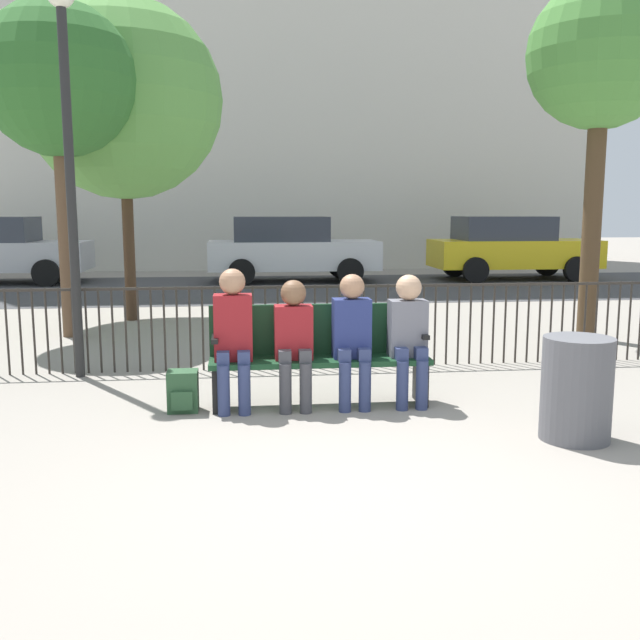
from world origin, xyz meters
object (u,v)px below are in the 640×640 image
tree_1 (602,58)px  seated_person_1 (294,336)px  seated_person_0 (233,331)px  backpack (183,391)px  trash_bin (577,389)px  tree_2 (58,82)px  lamp_post (67,125)px  park_bench (319,351)px  parked_car_1 (290,248)px  parked_car_2 (511,247)px  seated_person_2 (352,332)px  tree_0 (123,100)px  seated_person_3 (409,331)px

tree_1 → seated_person_1: bearing=-144.4°
seated_person_0 → backpack: seated_person_0 is taller
seated_person_1 → trash_bin: bearing=-28.1°
seated_person_1 → backpack: size_ratio=3.17×
tree_2 → lamp_post: size_ratio=1.13×
park_bench → trash_bin: park_bench is taller
seated_person_1 → tree_1: (4.34, 3.10, 3.10)m
seated_person_1 → trash_bin: seated_person_1 is taller
parked_car_1 → parked_car_2: size_ratio=1.00×
park_bench → seated_person_0: size_ratio=1.57×
parked_car_1 → seated_person_2: bearing=-91.1°
park_bench → tree_0: (-2.50, 5.39, 2.99)m
tree_0 → parked_car_2: bearing=34.5°
lamp_post → parked_car_2: size_ratio=0.97×
tree_1 → tree_2: tree_1 is taller
seated_person_1 → trash_bin: (2.12, -1.13, -0.26)m
backpack → parked_car_2: size_ratio=0.09×
trash_bin → tree_2: bearing=133.9°
trash_bin → park_bench: bearing=146.1°
seated_person_2 → lamp_post: size_ratio=0.30×
tree_0 → lamp_post: (0.04, -4.03, -0.84)m
seated_person_3 → seated_person_1: bearing=-179.9°
tree_1 → trash_bin: (-2.21, -4.23, -3.36)m
parked_car_2 → trash_bin: parked_car_2 is taller
tree_2 → parked_car_1: size_ratio=1.09×
backpack → tree_2: size_ratio=0.08×
seated_person_0 → seated_person_2: seated_person_0 is taller
tree_1 → lamp_post: bearing=-166.2°
parked_car_1 → parked_car_2: 5.71m
backpack → tree_2: tree_2 is taller
seated_person_0 → seated_person_3: (1.59, -0.00, -0.03)m
seated_person_2 → backpack: size_ratio=3.30×
tree_1 → backpack: bearing=-149.9°
tree_0 → backpack: bearing=-77.2°
tree_2 → parked_car_2: bearing=38.5°
backpack → parked_car_2: bearing=57.0°
tree_1 → seated_person_3: bearing=-136.7°
parked_car_1 → tree_2: bearing=-116.0°
seated_person_2 → seated_person_3: bearing=-0.0°
park_bench → tree_0: 6.65m
seated_person_0 → trash_bin: (2.66, -1.14, -0.31)m
seated_person_1 → seated_person_2: (0.53, 0.00, 0.02)m
backpack → seated_person_2: bearing=-0.1°
seated_person_3 → tree_0: tree_0 is taller
seated_person_1 → backpack: 1.11m
park_bench → parked_car_1: bearing=87.4°
seated_person_0 → lamp_post: bearing=138.3°
seated_person_0 → seated_person_1: seated_person_0 is taller
lamp_post → trash_bin: 5.54m
seated_person_0 → parked_car_2: 13.48m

